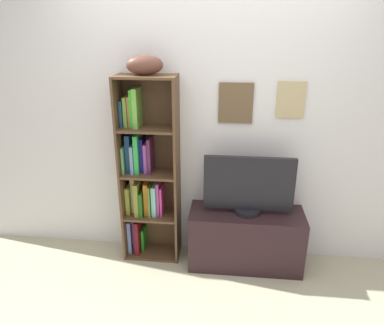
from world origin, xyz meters
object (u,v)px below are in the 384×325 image
(football, at_px, (145,65))
(bookshelf, at_px, (145,175))
(television, at_px, (249,186))
(tv_stand, at_px, (245,239))

(football, bearing_deg, bookshelf, 148.69)
(bookshelf, height_order, television, bookshelf)
(football, bearing_deg, television, -4.00)
(bookshelf, height_order, football, football)
(bookshelf, distance_m, football, 0.95)
(tv_stand, bearing_deg, football, 175.93)
(bookshelf, bearing_deg, tv_stand, -5.84)
(tv_stand, relative_size, television, 1.31)
(tv_stand, height_order, television, television)
(football, xyz_separation_m, television, (0.85, -0.06, -0.97))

